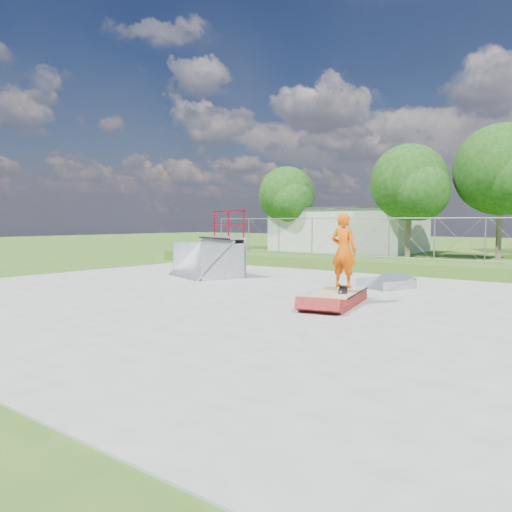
{
  "coord_description": "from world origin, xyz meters",
  "views": [
    {
      "loc": [
        8.91,
        -10.67,
        2.15
      ],
      "look_at": [
        -0.27,
        1.17,
        1.1
      ],
      "focal_mm": 35.0,
      "sensor_mm": 36.0,
      "label": 1
    }
  ],
  "objects_px": {
    "grind_box": "(338,298)",
    "skater": "(344,253)",
    "quarter_pipe": "(205,244)",
    "flat_bank_ramp": "(385,283)"
  },
  "relations": [
    {
      "from": "quarter_pipe",
      "to": "grind_box",
      "type": "bearing_deg",
      "value": 0.81
    },
    {
      "from": "quarter_pipe",
      "to": "skater",
      "type": "height_order",
      "value": "quarter_pipe"
    },
    {
      "from": "grind_box",
      "to": "quarter_pipe",
      "type": "relative_size",
      "value": 0.94
    },
    {
      "from": "skater",
      "to": "quarter_pipe",
      "type": "bearing_deg",
      "value": -17.22
    },
    {
      "from": "grind_box",
      "to": "flat_bank_ramp",
      "type": "height_order",
      "value": "flat_bank_ramp"
    },
    {
      "from": "grind_box",
      "to": "skater",
      "type": "height_order",
      "value": "skater"
    },
    {
      "from": "quarter_pipe",
      "to": "skater",
      "type": "xyz_separation_m",
      "value": [
        7.16,
        -2.38,
        0.05
      ]
    },
    {
      "from": "grind_box",
      "to": "flat_bank_ramp",
      "type": "relative_size",
      "value": 1.71
    },
    {
      "from": "grind_box",
      "to": "quarter_pipe",
      "type": "height_order",
      "value": "quarter_pipe"
    },
    {
      "from": "grind_box",
      "to": "skater",
      "type": "xyz_separation_m",
      "value": [
        0.12,
        0.06,
        1.16
      ]
    }
  ]
}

